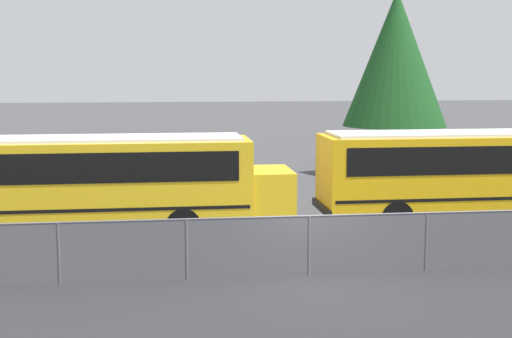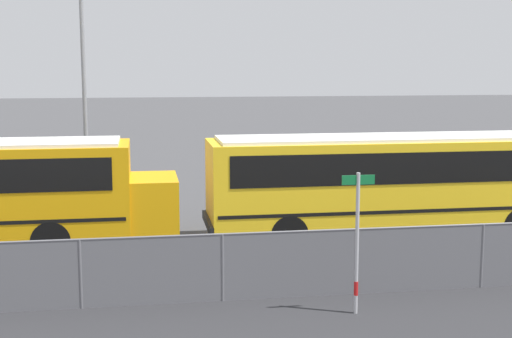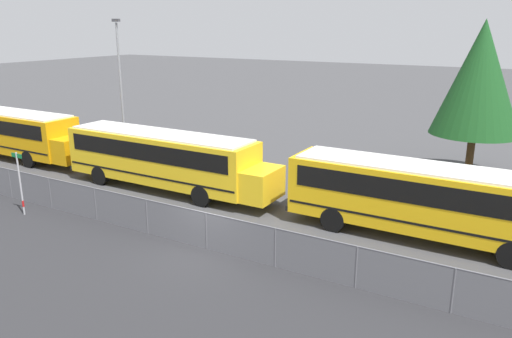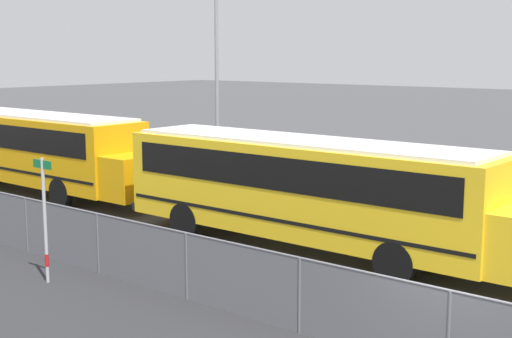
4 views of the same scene
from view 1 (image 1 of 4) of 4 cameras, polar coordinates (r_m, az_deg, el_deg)
name	(u,v)px [view 1 (image 1 of 4)]	position (r m, az deg, el deg)	size (l,w,h in m)	color
ground_plane	(309,275)	(18.28, 4.24, -8.46)	(200.00, 200.00, 0.00)	#424244
fence	(309,245)	(18.07, 4.27, -6.05)	(92.17, 0.07, 1.55)	#9EA0A5
school_bus_2	(77,178)	(22.54, -14.09, -0.68)	(12.61, 2.52, 3.12)	yellow
school_bus_3	(494,168)	(25.21, 18.52, 0.04)	(12.61, 2.52, 3.12)	yellow
tree_2	(396,59)	(35.18, 11.11, 8.64)	(4.98, 4.98, 8.93)	#51381E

